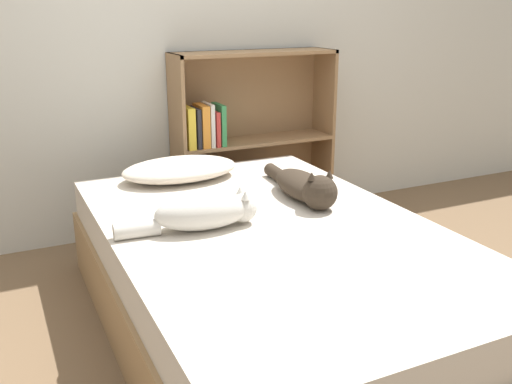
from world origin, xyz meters
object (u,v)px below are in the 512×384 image
at_px(pillow, 180,169).
at_px(cat_dark, 305,186).
at_px(cat_light, 205,212).
at_px(bed, 272,281).
at_px(bookshelf, 245,137).

distance_m(pillow, cat_dark, 0.66).
xyz_separation_m(pillow, cat_light, (-0.12, -0.66, 0.02)).
relative_size(bed, pillow, 3.40).
relative_size(bed, cat_light, 3.50).
xyz_separation_m(bed, bookshelf, (0.43, 1.20, 0.30)).
bearing_deg(bed, cat_light, 156.68).
bearing_deg(bookshelf, pillow, -141.72).
relative_size(cat_light, bookshelf, 0.54).
bearing_deg(bed, pillow, 98.75).
distance_m(bed, cat_light, 0.40).
relative_size(pillow, bookshelf, 0.55).
height_order(bed, cat_light, cat_light).
bearing_deg(cat_dark, bed, -45.62).
bearing_deg(pillow, bed, -81.25).
bearing_deg(cat_dark, pillow, -138.73).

